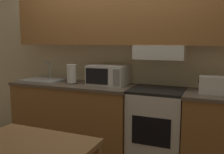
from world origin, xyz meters
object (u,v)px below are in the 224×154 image
Objects in this scene: microwave at (108,75)px; paper_towel_roll at (72,74)px; sink_basin at (44,80)px; stove_range at (156,128)px; toaster at (212,85)px.

paper_towel_roll is (-0.47, -0.10, -0.00)m from microwave.
stove_range is at bearing 0.57° from sink_basin.
sink_basin is (-0.93, -0.08, -0.11)m from microwave.
stove_range is at bearing 178.97° from toaster.
sink_basin is at bearing -179.86° from toaster.
microwave is at bearing 174.65° from stove_range.
microwave reaches higher than toaster.
stove_range is 0.87m from microwave.
toaster is at bearing 0.95° from paper_towel_roll.
stove_range is 3.60× the size of toaster.
microwave is 1.83× the size of toaster.
paper_towel_roll is at bearing -168.17° from microwave.
stove_range is 1.65m from sink_basin.
microwave is at bearing 176.69° from toaster.
sink_basin is 2.20× the size of paper_towel_roll.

